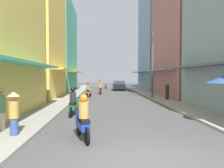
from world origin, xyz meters
TOP-DOWN VIEW (x-y plane):
  - ground_plane at (0.00, 17.30)m, footprint 93.72×93.72m
  - sidewalk_left at (-4.41, 17.30)m, footprint 1.82×50.60m
  - sidewalk_right at (4.41, 17.30)m, footprint 1.82×50.60m
  - building_left_mid at (-8.32, 16.38)m, footprint 7.05×8.18m
  - building_left_far at (-8.31, 26.49)m, footprint 7.05×11.01m
  - building_right_mid at (8.31, 17.26)m, footprint 7.05×10.06m
  - building_right_far at (8.32, 27.57)m, footprint 7.05×9.24m
  - motorbike_silver at (-0.37, 31.95)m, footprint 0.55×1.81m
  - motorbike_blue at (-1.75, 2.17)m, footprint 0.73×1.75m
  - motorbike_green at (-2.64, 6.64)m, footprint 0.55×1.81m
  - motorbike_white at (-1.29, 29.35)m, footprint 0.58×1.80m
  - motorbike_orange at (-2.42, 16.47)m, footprint 0.63×1.79m
  - motorbike_red at (-1.23, 20.51)m, footprint 0.55×1.81m
  - parked_car at (1.53, 27.27)m, footprint 1.82×4.13m
  - pedestrian_midway at (4.65, 13.22)m, footprint 0.34×0.34m
  - pedestrian_far at (-4.95, 3.18)m, footprint 0.44×0.44m
  - pedestrian_crossing at (-4.15, 2.42)m, footprint 0.44×0.44m
  - utility_pole at (3.75, 15.00)m, footprint 0.20×1.20m

SIDE VIEW (x-z plane):
  - ground_plane at x=0.00m, z-range 0.00..0.00m
  - sidewalk_left at x=-4.41m, z-range 0.00..0.12m
  - sidewalk_right at x=4.41m, z-range 0.00..0.12m
  - motorbike_silver at x=-0.37m, z-range 0.02..0.99m
  - motorbike_blue at x=-1.75m, z-range -0.09..1.49m
  - motorbike_green at x=-2.64m, z-range -0.09..1.49m
  - motorbike_white at x=-1.29m, z-range -0.09..1.49m
  - motorbike_orange at x=-2.42m, z-range -0.09..1.49m
  - motorbike_red at x=-1.23m, z-range -0.09..1.49m
  - parked_car at x=1.53m, z-range 0.01..1.46m
  - pedestrian_midway at x=4.65m, z-range 0.00..1.65m
  - pedestrian_crossing at x=-4.15m, z-range 0.11..1.74m
  - pedestrian_far at x=-4.95m, z-range 0.11..1.87m
  - utility_pole at x=3.75m, z-range 0.08..6.43m
  - building_left_far at x=-8.31m, z-range -0.01..12.78m
  - building_right_mid at x=8.31m, z-range -0.01..14.53m
  - building_right_far at x=8.32m, z-range -0.01..16.45m
  - building_left_mid at x=-8.32m, z-range -0.01..16.70m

